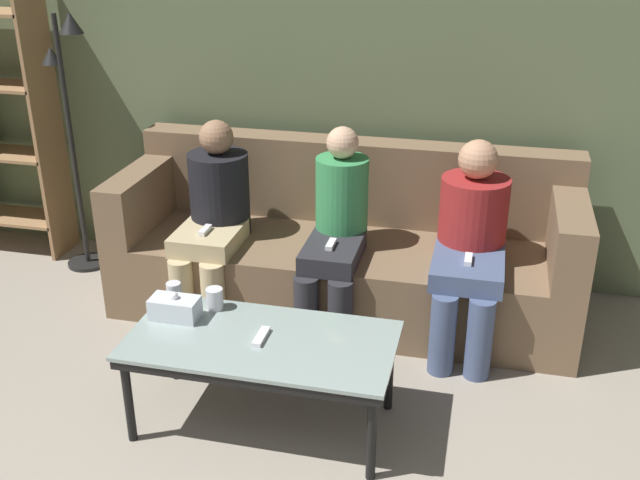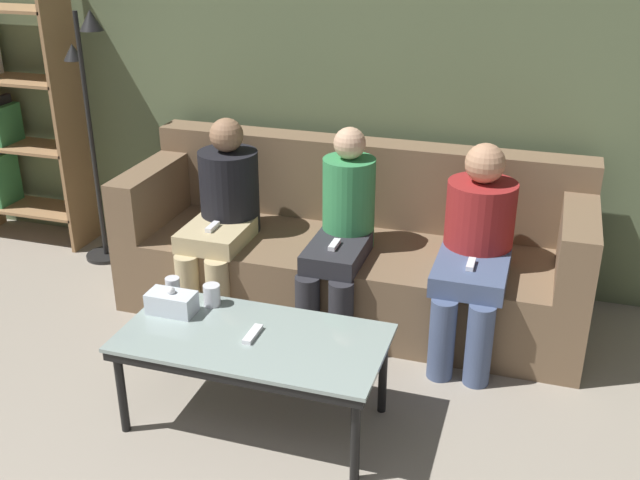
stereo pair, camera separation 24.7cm
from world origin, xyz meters
TOP-DOWN VIEW (x-y plane):
  - wall_back at (0.00, 4.09)m, footprint 12.00×0.06m
  - couch at (0.00, 3.59)m, footprint 2.58×0.87m
  - coffee_table at (-0.13, 2.39)m, footprint 1.16×0.59m
  - cup_near_left at (-0.42, 2.59)m, footprint 0.08×0.08m
  - cup_near_right at (-0.61, 2.59)m, footprint 0.07×0.07m
  - tissue_box at (-0.56, 2.47)m, footprint 0.22×0.12m
  - game_remote at (-0.13, 2.39)m, footprint 0.04×0.15m
  - bookshelf at (-2.51, 3.86)m, footprint 0.83×0.32m
  - standing_lamp at (-1.73, 3.72)m, footprint 0.31×0.26m
  - seated_person_left_end at (-0.71, 3.37)m, footprint 0.34×0.64m
  - seated_person_mid_left at (0.00, 3.34)m, footprint 0.31×0.65m
  - seated_person_mid_right at (0.71, 3.36)m, footprint 0.36×0.72m

SIDE VIEW (x-z plane):
  - couch at x=0.00m, z-range -0.13..0.79m
  - coffee_table at x=-0.13m, z-range 0.18..0.63m
  - game_remote at x=-0.13m, z-range 0.45..0.47m
  - cup_near_left at x=-0.42m, z-range 0.45..0.55m
  - tissue_box at x=-0.56m, z-range 0.43..0.57m
  - cup_near_right at x=-0.61m, z-range 0.45..0.56m
  - seated_person_mid_left at x=0.00m, z-range 0.03..1.13m
  - seated_person_mid_right at x=0.71m, z-range 0.05..1.13m
  - seated_person_left_end at x=-0.71m, z-range 0.04..1.14m
  - bookshelf at x=-2.51m, z-range -0.03..1.76m
  - standing_lamp at x=-1.73m, z-range 0.18..1.79m
  - wall_back at x=0.00m, z-range 0.00..2.60m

